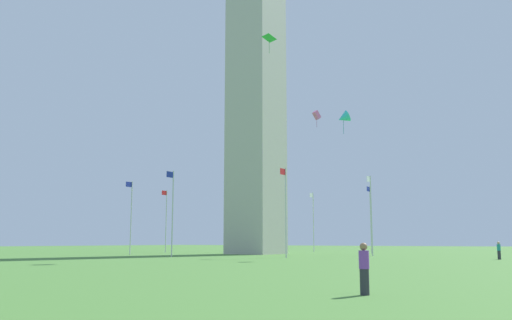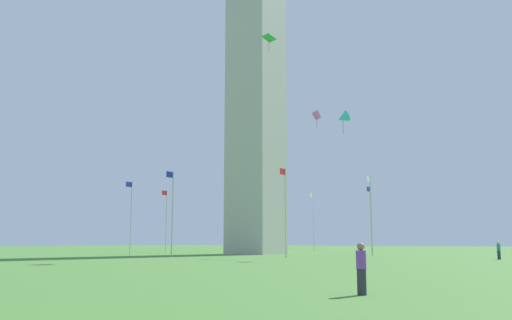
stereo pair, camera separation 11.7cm
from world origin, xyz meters
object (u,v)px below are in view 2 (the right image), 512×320
(flagpole_n, at_px, (172,210))
(flagpole_nw, at_px, (131,214))
(flagpole_sw, at_px, (237,220))
(flagpole_s, at_px, (313,220))
(person_teal_shirt, at_px, (499,251))
(person_purple_shirt, at_px, (361,269))
(kite_cyan_delta, at_px, (343,118))
(kite_green_diamond, at_px, (269,39))
(kite_pink_box, at_px, (316,115))
(flagpole_se, at_px, (371,217))
(flagpole_ne, at_px, (285,208))
(flagpole_w, at_px, (166,218))
(obelisk_monument, at_px, (256,51))
(flagpole_e, at_px, (371,212))

(flagpole_n, height_order, flagpole_nw, same)
(flagpole_sw, bearing_deg, flagpole_s, 112.50)
(person_teal_shirt, height_order, person_purple_shirt, person_teal_shirt)
(flagpole_s, distance_m, kite_cyan_delta, 31.93)
(kite_green_diamond, height_order, kite_pink_box, kite_green_diamond)
(flagpole_n, height_order, person_teal_shirt, flagpole_n)
(flagpole_nw, bearing_deg, flagpole_se, 135.00)
(flagpole_ne, relative_size, person_purple_shirt, 5.71)
(flagpole_w, bearing_deg, flagpole_se, 112.50)
(obelisk_monument, height_order, flagpole_sw, obelisk_monument)
(person_purple_shirt, xyz_separation_m, kite_pink_box, (-39.00, -21.80, 15.43))
(flagpole_w, xyz_separation_m, flagpole_nw, (11.32, 4.69, 0.00))
(flagpole_n, xyz_separation_m, person_teal_shirt, (-10.93, 30.29, -4.19))
(flagpole_w, distance_m, kite_green_diamond, 34.20)
(flagpole_s, distance_m, person_teal_shirt, 37.14)
(flagpole_sw, height_order, kite_pink_box, kite_pink_box)
(obelisk_monument, distance_m, person_teal_shirt, 40.69)
(flagpole_s, bearing_deg, flagpole_se, 67.50)
(flagpole_n, relative_size, flagpole_nw, 1.00)
(flagpole_n, bearing_deg, kite_cyan_delta, 111.23)
(flagpole_e, xyz_separation_m, flagpole_nw, (11.32, -27.33, 0.00))
(person_teal_shirt, xyz_separation_m, kite_pink_box, (-1.05, -19.00, 15.42))
(kite_green_diamond, xyz_separation_m, kite_pink_box, (-8.48, 1.13, -6.88))
(kite_green_diamond, relative_size, kite_pink_box, 0.96)
(flagpole_se, distance_m, kite_green_diamond, 29.95)
(flagpole_n, height_order, kite_cyan_delta, kite_cyan_delta)
(flagpole_ne, bearing_deg, person_teal_shirt, 108.22)
(flagpole_nw, distance_m, kite_green_diamond, 28.12)
(flagpole_ne, distance_m, flagpole_nw, 22.64)
(flagpole_w, height_order, person_purple_shirt, flagpole_w)
(obelisk_monument, bearing_deg, kite_pink_box, 70.12)
(flagpole_e, xyz_separation_m, flagpole_se, (-11.32, -4.69, 0.00))
(obelisk_monument, height_order, flagpole_s, obelisk_monument)
(obelisk_monument, bearing_deg, flagpole_s, 180.00)
(flagpole_w, distance_m, kite_pink_box, 29.79)
(flagpole_n, xyz_separation_m, kite_green_diamond, (-3.50, 10.16, 18.11))
(flagpole_s, xyz_separation_m, flagpole_w, (16.01, -16.01, 0.00))
(obelisk_monument, bearing_deg, flagpole_nw, -44.87)
(person_purple_shirt, xyz_separation_m, kite_cyan_delta, (-33.66, -15.99, 13.33))
(flagpole_ne, relative_size, flagpole_se, 1.00)
(flagpole_ne, height_order, person_purple_shirt, flagpole_ne)
(person_purple_shirt, relative_size, kite_pink_box, 0.80)
(flagpole_se, relative_size, flagpole_nw, 1.00)
(flagpole_w, height_order, kite_green_diamond, kite_green_diamond)
(flagpole_ne, relative_size, person_teal_shirt, 5.64)
(flagpole_w, bearing_deg, flagpole_n, 45.00)
(flagpole_e, height_order, flagpole_w, same)
(person_purple_shirt, bearing_deg, flagpole_sw, -8.74)
(obelisk_monument, distance_m, flagpole_n, 27.65)
(flagpole_ne, distance_m, flagpole_w, 29.58)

